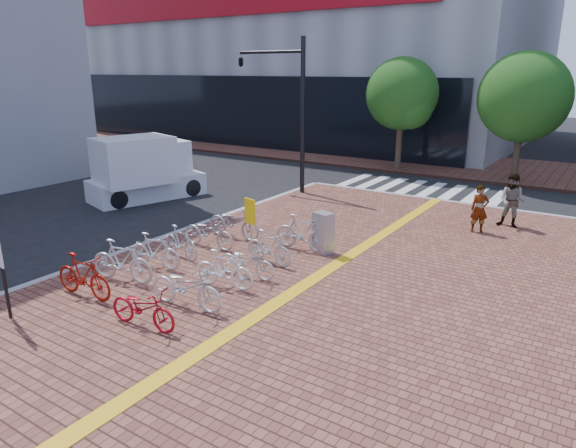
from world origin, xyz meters
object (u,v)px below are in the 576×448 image
Objects in this scene: bike_7 at (186,287)px; traffic_light_pole at (273,87)px; pedestrian_b at (513,201)px; bike_8 at (224,269)px; bike_2 at (154,251)px; bike_0 at (83,276)px; bike_3 at (181,242)px; box_truck at (144,169)px; bike_1 at (122,261)px; utility_box at (323,233)px; yellow_sign at (250,216)px; bike_5 at (234,222)px; bike_10 at (269,247)px; bike_4 at (209,232)px; pedestrian_a at (480,209)px; bike_9 at (247,261)px; bike_11 at (302,233)px.

bike_7 is 13.20m from traffic_light_pole.
bike_8 is at bearing -115.26° from pedestrian_b.
bike_2 is 2.82m from bike_7.
bike_0 reaches higher than bike_7.
box_truck is at bearing 65.43° from bike_3.
bike_7 is 11.92m from pedestrian_b.
utility_box is at bearing -45.81° from bike_1.
yellow_sign is (1.61, 2.25, 0.70)m from bike_2.
bike_7 reaches higher than bike_3.
bike_5 reaches higher than bike_3.
bike_0 is 1.12× the size of bike_10.
bike_4 is at bearing -153.82° from utility_box.
bike_5 is 8.23m from pedestrian_a.
pedestrian_b is at bearing -31.11° from bike_7.
bike_8 is 1.99m from bike_10.
bike_10 is 9.03m from pedestrian_b.
pedestrian_b reaches higher than utility_box.
bike_3 is 0.81× the size of bike_7.
bike_8 is (2.46, -0.98, 0.02)m from bike_3.
utility_box is (0.78, 4.99, 0.10)m from bike_7.
bike_7 is at bearing 173.09° from bike_9.
yellow_sign is at bearing -22.72° from box_truck.
utility_box reaches higher than bike_8.
bike_9 is 2.60m from bike_11.
pedestrian_a is at bearing 53.74° from utility_box.
bike_11 is at bearing -87.51° from bike_5.
bike_3 is 0.79× the size of bike_5.
traffic_light_pole is (-2.94, 12.27, 4.02)m from bike_0.
bike_5 is at bearing -5.10° from bike_0.
bike_8 is at bearing -174.03° from bike_10.
traffic_light_pole is at bearing 179.56° from pedestrian_b.
bike_9 is at bearing -171.19° from bike_10.
bike_1 is at bearing -122.68° from pedestrian_b.
box_truck reaches higher than bike_5.
bike_10 is (2.44, 4.26, -0.06)m from bike_0.
pedestrian_a reaches higher than bike_8.
traffic_light_pole reaches higher than bike_9.
bike_0 is 10.62m from box_truck.
pedestrian_a reaches higher than bike_2.
bike_1 is 12.97m from pedestrian_b.
yellow_sign is (-0.92, 1.38, 0.76)m from bike_9.
bike_11 is at bearing -8.23° from bike_9.
bike_11 reaches higher than bike_4.
traffic_light_pole reaches higher than bike_2.
bike_11 is at bearing -8.29° from bike_7.
bike_2 is 0.99× the size of bike_9.
bike_8 is at bearing -101.33° from bike_3.
pedestrian_a is 0.93× the size of yellow_sign.
utility_box reaches higher than bike_7.
bike_9 is 1.05× the size of bike_10.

